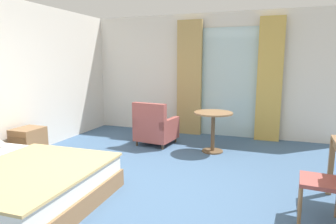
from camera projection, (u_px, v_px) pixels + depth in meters
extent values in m
cube|color=#426084|center=(148.00, 197.00, 3.74)|extent=(6.08, 7.30, 0.10)
cube|color=silver|center=(209.00, 75.00, 6.64)|extent=(5.68, 0.12, 2.68)
cube|color=silver|center=(228.00, 83.00, 6.44)|extent=(1.26, 0.02, 2.36)
cube|color=tan|center=(189.00, 78.00, 6.62)|extent=(0.55, 0.10, 2.53)
cube|color=tan|center=(270.00, 80.00, 6.05)|extent=(0.50, 0.10, 2.53)
cube|color=olive|center=(8.00, 192.00, 3.51)|extent=(2.23, 1.80, 0.22)
cube|color=white|center=(6.00, 176.00, 3.48)|extent=(2.17, 1.75, 0.20)
cube|color=tan|center=(30.00, 170.00, 3.35)|extent=(1.49, 1.76, 0.03)
cube|color=olive|center=(29.00, 144.00, 5.00)|extent=(0.40, 0.47, 0.54)
cube|color=brown|center=(17.00, 141.00, 4.76)|extent=(0.34, 0.01, 0.13)
cube|color=olive|center=(331.00, 166.00, 3.67)|extent=(0.06, 0.06, 0.72)
cube|color=#9E4C47|center=(321.00, 182.00, 3.00)|extent=(0.43, 0.44, 0.04)
cylinder|color=olive|center=(300.00, 193.00, 3.28)|extent=(0.04, 0.04, 0.42)
cylinder|color=olive|center=(300.00, 208.00, 2.94)|extent=(0.04, 0.04, 0.42)
cube|color=#9E4C47|center=(157.00, 132.00, 5.94)|extent=(0.77, 0.77, 0.28)
cube|color=#9E4C47|center=(149.00, 116.00, 5.62)|extent=(0.70, 0.20, 0.49)
cube|color=#9E4C47|center=(170.00, 123.00, 5.77)|extent=(0.18, 0.70, 0.16)
cube|color=#9E4C47|center=(144.00, 120.00, 6.04)|extent=(0.18, 0.70, 0.16)
cylinder|color=#4C3D2D|center=(176.00, 140.00, 6.10)|extent=(0.04, 0.04, 0.10)
cylinder|color=#4C3D2D|center=(151.00, 137.00, 6.35)|extent=(0.04, 0.04, 0.10)
cylinder|color=#4C3D2D|center=(163.00, 147.00, 5.60)|extent=(0.04, 0.04, 0.10)
cylinder|color=#4C3D2D|center=(137.00, 143.00, 5.85)|extent=(0.04, 0.04, 0.10)
cylinder|color=olive|center=(213.00, 113.00, 5.35)|extent=(0.70, 0.70, 0.03)
cylinder|color=brown|center=(213.00, 133.00, 5.41)|extent=(0.07, 0.07, 0.71)
cylinder|color=brown|center=(212.00, 151.00, 5.47)|extent=(0.38, 0.38, 0.02)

